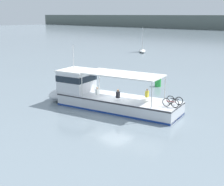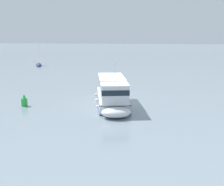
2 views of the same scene
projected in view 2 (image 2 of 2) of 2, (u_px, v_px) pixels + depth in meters
name	position (u px, v px, depth m)	size (l,w,h in m)	color
ground_plane	(115.00, 103.00, 36.28)	(400.00, 400.00, 0.00)	gray
ferry_main	(113.00, 98.00, 34.43)	(13.06, 5.59, 5.32)	silver
sailboat_far_left	(39.00, 64.00, 77.91)	(4.96, 3.18, 5.40)	navy
channel_buoy	(24.00, 101.00, 34.91)	(0.70, 0.70, 1.40)	green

